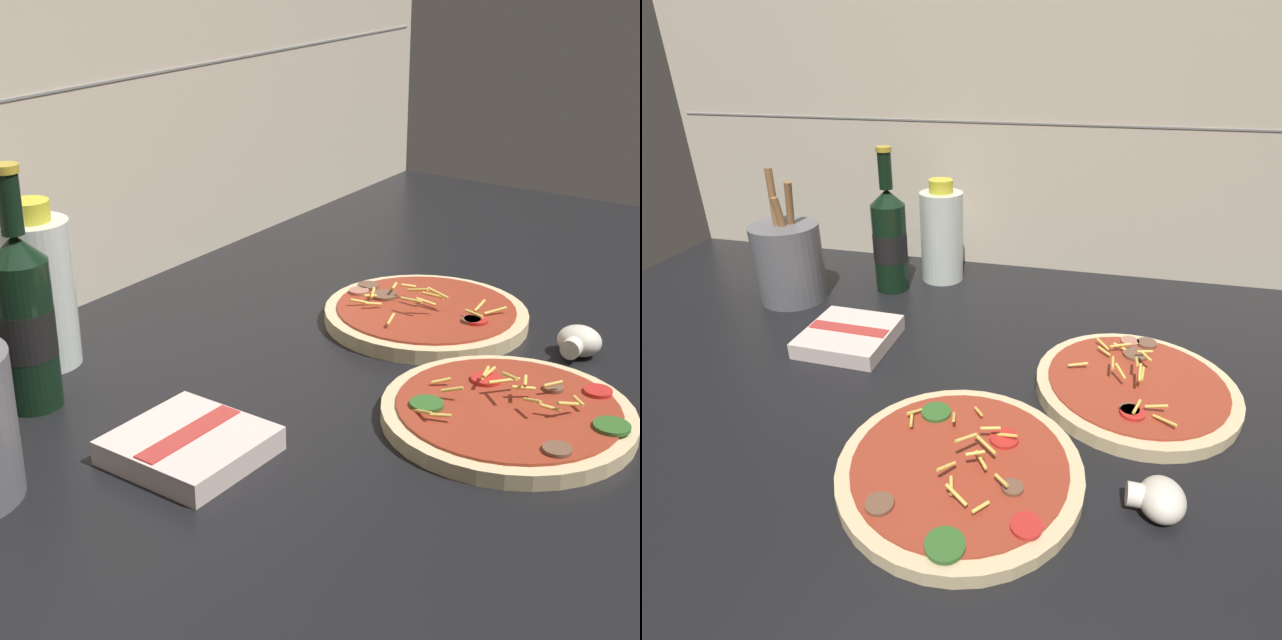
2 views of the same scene
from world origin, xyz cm
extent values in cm
cube|color=black|center=(0.00, 0.00, 1.25)|extent=(160.00, 90.00, 2.50)
cube|color=beige|center=(0.00, 45.50, 30.00)|extent=(160.00, 1.00, 60.00)
cube|color=gray|center=(0.00, 44.95, 30.00)|extent=(156.80, 0.16, 0.30)
cylinder|color=beige|center=(-4.72, -13.64, 3.31)|extent=(25.26, 25.26, 1.61)
cylinder|color=#9E3823|center=(-4.72, -13.64, 4.26)|extent=(22.23, 22.23, 0.30)
cylinder|color=brown|center=(-10.52, -20.92, 4.61)|extent=(2.70, 2.70, 0.40)
cylinder|color=brown|center=(1.07, -16.04, 4.61)|extent=(2.10, 2.10, 0.40)
cylinder|color=red|center=(2.91, -20.08, 4.61)|extent=(2.88, 2.88, 0.40)
cylinder|color=red|center=(-0.85, -9.42, 4.61)|extent=(3.16, 3.16, 0.40)
cylinder|color=#336628|center=(-9.21, -6.92, 4.61)|extent=(3.41, 3.41, 0.40)
cylinder|color=#336628|center=(-3.51, -23.64, 4.61)|extent=(3.54, 3.54, 0.40)
cylinder|color=#EFCC56|center=(-2.28, -9.96, 6.16)|extent=(2.18, 0.76, 0.49)
cylinder|color=#EFCC56|center=(-4.16, -13.35, 7.35)|extent=(1.97, 2.42, 0.93)
cylinder|color=#EFCC56|center=(-1.34, -19.54, 5.17)|extent=(1.53, 1.68, 0.41)
cylinder|color=#EFCC56|center=(-6.71, -8.40, 5.59)|extent=(0.87, 2.27, 1.04)
cylinder|color=#EFCC56|center=(-0.41, -16.36, 5.63)|extent=(1.63, 1.67, 0.65)
cylinder|color=#EFCC56|center=(-4.50, -17.84, 5.32)|extent=(0.89, 1.98, 0.67)
cylinder|color=#EFCC56|center=(-4.43, -6.05, 4.98)|extent=(1.43, 1.91, 0.82)
cylinder|color=#EFCC56|center=(-3.66, -19.23, 5.80)|extent=(2.50, 1.61, 1.08)
cylinder|color=#EFCC56|center=(-2.42, -12.08, 5.80)|extent=(2.74, 2.51, 0.38)
cylinder|color=#EFCC56|center=(-5.40, -16.30, 6.05)|extent=(1.50, 2.33, 1.12)
cylinder|color=#EFCC56|center=(-11.25, -7.43, 4.83)|extent=(1.87, 3.11, 1.45)
cylinder|color=#EFCC56|center=(-0.53, -9.45, 5.14)|extent=(2.37, 0.94, 1.03)
cylinder|color=#EFCC56|center=(-11.34, -9.48, 5.08)|extent=(0.97, 2.21, 0.56)
cylinder|color=#EFCC56|center=(-2.40, -14.17, 5.58)|extent=(1.71, 2.14, 0.60)
cylinder|color=#EFCC56|center=(-2.95, -14.50, 6.65)|extent=(1.94, 1.01, 0.54)
cylinder|color=beige|center=(13.60, 5.28, 3.39)|extent=(25.04, 25.04, 1.78)
cylinder|color=#9E3823|center=(13.60, 5.28, 4.43)|extent=(22.03, 22.03, 0.30)
cylinder|color=#B7755B|center=(13.24, 14.79, 4.78)|extent=(2.57, 2.57, 0.40)
cylinder|color=brown|center=(15.56, 14.83, 4.78)|extent=(2.77, 2.77, 0.40)
cylinder|color=brown|center=(12.43, -1.37, 4.78)|extent=(2.27, 2.27, 0.40)
cylinder|color=brown|center=(13.81, 11.39, 4.78)|extent=(3.36, 3.36, 0.40)
cylinder|color=red|center=(12.74, -1.84, 4.78)|extent=(2.86, 2.86, 0.40)
cylinder|color=#EFCC56|center=(14.81, 8.49, 6.34)|extent=(1.45, 1.71, 0.68)
cylinder|color=#EFCC56|center=(14.79, 10.51, 5.88)|extent=(2.16, 0.95, 0.39)
cylinder|color=#EFCC56|center=(11.72, 11.83, 5.65)|extent=(3.00, 1.64, 0.43)
cylinder|color=#EFCC56|center=(11.41, 4.26, 6.27)|extent=(1.54, 2.27, 1.14)
cylinder|color=#EFCC56|center=(13.41, 6.44, 6.68)|extent=(0.50, 2.86, 1.03)
cylinder|color=#EFCC56|center=(11.72, 12.21, 5.21)|extent=(1.87, 1.16, 0.72)
cylinder|color=#EFCC56|center=(9.61, 10.49, 5.21)|extent=(1.82, 1.70, 0.67)
cylinder|color=#EFCC56|center=(13.61, 3.77, 6.76)|extent=(0.62, 3.00, 0.97)
cylinder|color=#EFCC56|center=(10.47, 5.69, 6.46)|extent=(0.47, 2.89, 0.50)
cylinder|color=#EFCC56|center=(13.16, -1.38, 5.38)|extent=(1.24, 2.75, 0.39)
cylinder|color=#EFCC56|center=(9.48, 12.35, 5.16)|extent=(1.97, 1.98, 0.96)
cylinder|color=#EFCC56|center=(6.26, 6.12, 5.30)|extent=(2.61, 0.93, 0.70)
cylinder|color=#EFCC56|center=(14.09, 4.61, 6.13)|extent=(0.82, 3.17, 0.55)
cylinder|color=#EFCC56|center=(16.11, -2.79, 5.08)|extent=(2.49, 2.18, 0.83)
cylinder|color=#EFCC56|center=(15.30, -1.05, 5.60)|extent=(2.50, 0.48, 0.97)
cylinder|color=black|center=(-28.13, 28.68, 10.33)|extent=(6.04, 6.04, 15.67)
cone|color=black|center=(-28.13, 28.68, 19.53)|extent=(6.04, 6.04, 2.73)
cylinder|color=black|center=(-28.13, 28.68, 23.92)|extent=(2.30, 2.30, 6.06)
cylinder|color=gold|center=(-28.13, 28.68, 27.35)|extent=(2.64, 2.64, 0.80)
cylinder|color=black|center=(-28.13, 28.68, 10.65)|extent=(6.10, 6.10, 5.01)
cylinder|color=silver|center=(-20.44, 35.38, 10.82)|extent=(7.93, 7.93, 16.63)
cylinder|color=yellow|center=(-20.44, 35.38, 20.27)|extent=(4.36, 4.36, 2.27)
cylinder|color=white|center=(12.80, -13.82, 4.28)|extent=(2.29, 2.29, 2.29)
ellipsoid|color=silver|center=(14.84, -13.82, 4.28)|extent=(4.33, 5.10, 3.57)
cube|color=beige|center=(-27.27, 8.28, 3.70)|extent=(13.04, 13.22, 2.40)
cube|color=#B73833|center=(-27.27, 8.28, 4.98)|extent=(12.09, 2.67, 0.16)
camera|label=1|loc=(-86.65, -45.93, 49.55)|focal=55.00mm
camera|label=2|loc=(4.59, -50.51, 41.18)|focal=28.00mm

